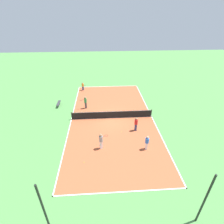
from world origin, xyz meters
name	(u,v)px	position (x,y,z in m)	size (l,w,h in m)	color
ground_plane	(112,118)	(0.00, 0.00, 0.00)	(80.00, 80.00, 0.00)	#518E47
court_surface	(112,118)	(0.00, 0.00, 0.01)	(10.32, 20.95, 0.02)	#B75633
tennis_net	(112,114)	(0.00, 0.00, 0.55)	(10.12, 0.10, 1.03)	black
bench	(59,103)	(7.38, -3.79, 0.39)	(0.36, 1.63, 0.45)	#333338
player_center_orange	(83,86)	(4.32, -9.07, 0.79)	(0.79, 0.96, 1.36)	navy
player_near_blue	(147,142)	(-3.00, 5.87, 0.92)	(0.40, 0.40, 1.58)	white
player_coach_red	(136,123)	(-2.50, 2.76, 0.99)	(0.41, 0.41, 1.69)	navy
player_baseline_gray	(101,140)	(1.43, 5.48, 1.06)	(0.99, 0.68, 1.78)	white
player_far_green	(85,102)	(3.46, -2.76, 1.05)	(0.99, 0.57, 1.77)	#4C4C51
tennis_ball_right_alley	(84,162)	(3.02, 7.29, 0.06)	(0.07, 0.07, 0.07)	#CCE033
tennis_ball_left_sideline	(122,132)	(-0.91, 2.98, 0.06)	(0.07, 0.07, 0.07)	#CCE033
fence_post_back_left	(205,200)	(-4.69, 12.78, 2.23)	(0.12, 0.12, 4.45)	black
fence_post_back_right	(44,210)	(4.69, 12.78, 2.23)	(0.12, 0.12, 4.45)	black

